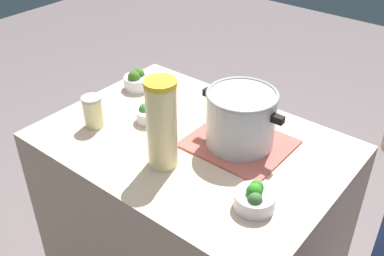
{
  "coord_description": "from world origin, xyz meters",
  "views": [
    {
      "loc": [
        0.81,
        -1.0,
        1.79
      ],
      "look_at": [
        0.0,
        0.0,
        0.94
      ],
      "focal_mm": 42.17,
      "sensor_mm": 36.0,
      "label": 1
    }
  ],
  "objects": [
    {
      "name": "mason_jar",
      "position": [
        -0.33,
        -0.15,
        0.95
      ],
      "size": [
        0.07,
        0.07,
        0.12
      ],
      "color": "beige",
      "rests_on": "counter_slab"
    },
    {
      "name": "counter_slab",
      "position": [
        0.0,
        0.0,
        0.45
      ],
      "size": [
        1.04,
        0.74,
        0.89
      ],
      "primitive_type": "cube",
      "color": "#C8A88D",
      "rests_on": "ground_plane"
    },
    {
      "name": "lemonade_pitcher",
      "position": [
        0.01,
        -0.16,
        1.04
      ],
      "size": [
        0.1,
        0.1,
        0.3
      ],
      "color": "#F9E7A0",
      "rests_on": "counter_slab"
    },
    {
      "name": "cooking_pot",
      "position": [
        0.14,
        0.08,
        1.0
      ],
      "size": [
        0.31,
        0.24,
        0.19
      ],
      "color": "#B7B7BC",
      "rests_on": "dish_cloth"
    },
    {
      "name": "broccoli_bowl_front",
      "position": [
        -0.2,
        0.0,
        0.92
      ],
      "size": [
        0.1,
        0.1,
        0.08
      ],
      "color": "silver",
      "rests_on": "counter_slab"
    },
    {
      "name": "broccoli_bowl_center",
      "position": [
        0.35,
        -0.15,
        0.92
      ],
      "size": [
        0.12,
        0.12,
        0.08
      ],
      "color": "silver",
      "rests_on": "counter_slab"
    },
    {
      "name": "dish_cloth",
      "position": [
        0.14,
        0.08,
        0.9
      ],
      "size": [
        0.33,
        0.29,
        0.01
      ],
      "primitive_type": "cube",
      "color": "#B6584D",
      "rests_on": "counter_slab"
    },
    {
      "name": "broccoli_bowl_back",
      "position": [
        -0.42,
        0.16,
        0.93
      ],
      "size": [
        0.12,
        0.12,
        0.09
      ],
      "color": "silver",
      "rests_on": "counter_slab"
    }
  ]
}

